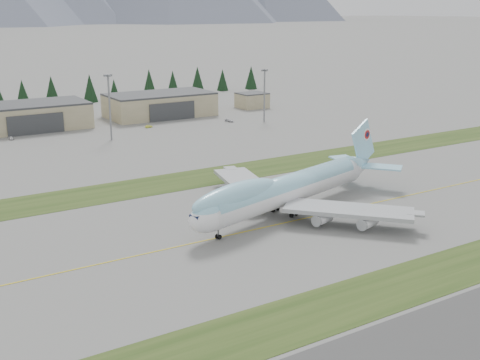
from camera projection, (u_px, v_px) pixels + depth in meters
ground at (254, 230)px, 136.44m from camera, size 7000.00×7000.00×0.00m
grass_strip_near at (373, 295)px, 105.36m from camera, size 400.00×14.00×0.08m
grass_strip_far at (169, 183)px, 173.23m from camera, size 400.00×18.00×0.08m
taxiway_line_main at (254, 230)px, 136.44m from camera, size 400.00×0.40×0.02m
boeing_747_freighter at (287, 189)px, 145.77m from camera, size 71.85×59.88×18.91m
hangar_center at (28, 116)px, 249.94m from camera, size 48.00×26.60×10.80m
hangar_right at (160, 105)px, 280.32m from camera, size 48.00×26.60×10.80m
control_shed at (252, 100)px, 304.52m from camera, size 14.00×12.00×7.60m
service_vehicle_a at (11, 140)px, 230.71m from camera, size 1.74×3.70×1.22m
service_vehicle_b at (149, 128)px, 254.05m from camera, size 3.46×1.87×1.08m
service_vehicle_c at (229, 122)px, 267.07m from camera, size 2.98×4.68×1.26m
conifer_belt at (34, 92)px, 309.57m from camera, size 271.96×15.53×16.84m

